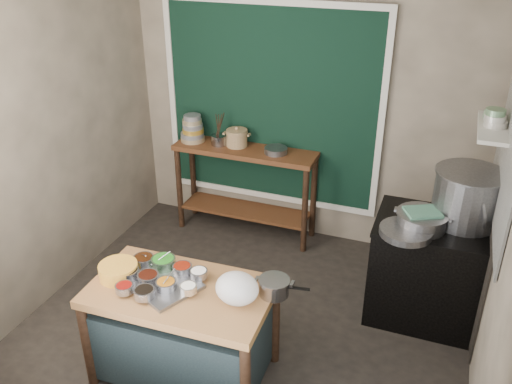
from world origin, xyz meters
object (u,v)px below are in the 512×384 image
at_px(prep_table, 183,331).
at_px(condiment_tray, 160,282).
at_px(yellow_basin, 118,271).
at_px(back_counter, 245,191).
at_px(ceramic_crock, 237,139).
at_px(steamer, 421,220).
at_px(saucepan, 274,287).
at_px(stove_block, 428,271).
at_px(stock_pot, 467,197).
at_px(utensil_cup, 220,140).

bearing_deg(prep_table, condiment_tray, 175.30).
bearing_deg(condiment_tray, yellow_basin, -172.63).
bearing_deg(back_counter, ceramic_crock, 161.91).
xyz_separation_m(prep_table, steamer, (1.45, 1.18, 0.57)).
bearing_deg(saucepan, stove_block, 40.67).
bearing_deg(stock_pot, condiment_tray, -143.97).
xyz_separation_m(condiment_tray, utensil_cup, (-0.45, 2.03, 0.24)).
distance_m(prep_table, saucepan, 0.77).
distance_m(utensil_cup, ceramic_crock, 0.18).
distance_m(saucepan, utensil_cup, 2.24).
xyz_separation_m(utensil_cup, ceramic_crock, (0.18, 0.03, 0.03)).
distance_m(back_counter, condiment_tray, 2.05).
distance_m(stove_block, ceramic_crock, 2.22).
height_order(yellow_basin, utensil_cup, utensil_cup).
height_order(back_counter, yellow_basin, back_counter).
relative_size(stove_block, ceramic_crock, 3.98).
distance_m(back_counter, steamer, 2.03).
xyz_separation_m(prep_table, stove_block, (1.57, 1.30, 0.05)).
distance_m(prep_table, stock_pot, 2.36).
relative_size(utensil_cup, ceramic_crock, 0.75).
xyz_separation_m(condiment_tray, stock_pot, (1.92, 1.39, 0.33)).
height_order(utensil_cup, steamer, utensil_cup).
height_order(stove_block, utensil_cup, utensil_cup).
distance_m(yellow_basin, steamer, 2.27).
relative_size(stock_pot, steamer, 1.38).
distance_m(condiment_tray, yellow_basin, 0.31).
relative_size(back_counter, steamer, 3.66).
relative_size(condiment_tray, saucepan, 2.48).
bearing_deg(steamer, stove_block, 45.47).
height_order(stove_block, condiment_tray, stove_block).
relative_size(back_counter, ceramic_crock, 6.42).
distance_m(prep_table, condiment_tray, 0.42).
bearing_deg(condiment_tray, saucepan, 11.91).
distance_m(stove_block, steamer, 0.54).
height_order(prep_table, condiment_tray, condiment_tray).
bearing_deg(saucepan, steamer, 41.21).
relative_size(yellow_basin, steamer, 0.69).
bearing_deg(saucepan, yellow_basin, -178.51).
height_order(saucepan, ceramic_crock, ceramic_crock).
distance_m(yellow_basin, ceramic_crock, 2.11).
bearing_deg(ceramic_crock, back_counter, -18.09).
height_order(yellow_basin, steamer, steamer).
distance_m(condiment_tray, steamer, 2.01).
height_order(prep_table, saucepan, saucepan).
bearing_deg(stock_pot, prep_table, -141.37).
distance_m(utensil_cup, stock_pot, 2.45).
bearing_deg(utensil_cup, saucepan, -56.64).
height_order(back_counter, ceramic_crock, ceramic_crock).
bearing_deg(steamer, saucepan, -129.62).
height_order(back_counter, stove_block, back_counter).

